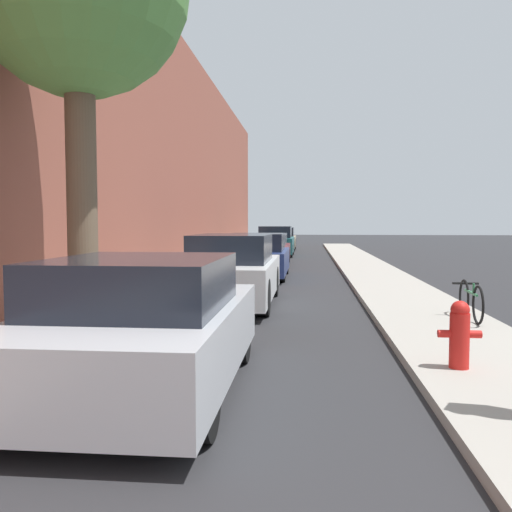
# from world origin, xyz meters

# --- Properties ---
(ground_plane) EXTENTS (120.00, 120.00, 0.00)m
(ground_plane) POSITION_xyz_m (0.00, 16.00, 0.00)
(ground_plane) COLOR #28282B
(sidewalk_left) EXTENTS (2.00, 52.00, 0.12)m
(sidewalk_left) POSITION_xyz_m (-2.90, 16.00, 0.06)
(sidewalk_left) COLOR #9E998E
(sidewalk_left) RESTS_ON ground
(sidewalk_right) EXTENTS (2.00, 52.00, 0.12)m
(sidewalk_right) POSITION_xyz_m (2.90, 16.00, 0.06)
(sidewalk_right) COLOR #9E998E
(sidewalk_right) RESTS_ON ground
(building_facade_left) EXTENTS (0.70, 52.00, 8.53)m
(building_facade_left) POSITION_xyz_m (-4.25, 16.00, 4.27)
(building_facade_left) COLOR brown
(building_facade_left) RESTS_ON ground
(parked_car_silver) EXTENTS (1.89, 3.91, 1.40)m
(parked_car_silver) POSITION_xyz_m (-0.94, 6.03, 0.67)
(parked_car_silver) COLOR black
(parked_car_silver) RESTS_ON ground
(parked_car_white) EXTENTS (1.73, 4.45, 1.50)m
(parked_car_white) POSITION_xyz_m (-0.84, 11.89, 0.71)
(parked_car_white) COLOR black
(parked_car_white) RESTS_ON ground
(parked_car_navy) EXTENTS (1.88, 4.12, 1.40)m
(parked_car_navy) POSITION_xyz_m (-0.86, 17.51, 0.67)
(parked_car_navy) COLOR black
(parked_car_navy) RESTS_ON ground
(parked_car_maroon) EXTENTS (1.77, 4.21, 1.30)m
(parked_car_maroon) POSITION_xyz_m (-0.94, 22.67, 0.63)
(parked_car_maroon) COLOR black
(parked_car_maroon) RESTS_ON ground
(parked_car_teal) EXTENTS (1.82, 4.05, 1.54)m
(parked_car_teal) POSITION_xyz_m (-0.93, 28.44, 0.72)
(parked_car_teal) COLOR black
(parked_car_teal) RESTS_ON ground
(parked_car_champagne) EXTENTS (1.70, 4.11, 1.43)m
(parked_car_champagne) POSITION_xyz_m (-0.89, 34.15, 0.68)
(parked_car_champagne) COLOR black
(parked_car_champagne) RESTS_ON ground
(fire_hydrant) EXTENTS (0.47, 0.22, 0.76)m
(fire_hydrant) POSITION_xyz_m (2.43, 6.82, 0.51)
(fire_hydrant) COLOR red
(fire_hydrant) RESTS_ON sidewalk_right
(bicycle) EXTENTS (0.44, 1.54, 0.63)m
(bicycle) POSITION_xyz_m (3.46, 9.93, 0.44)
(bicycle) COLOR black
(bicycle) RESTS_ON sidewalk_right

